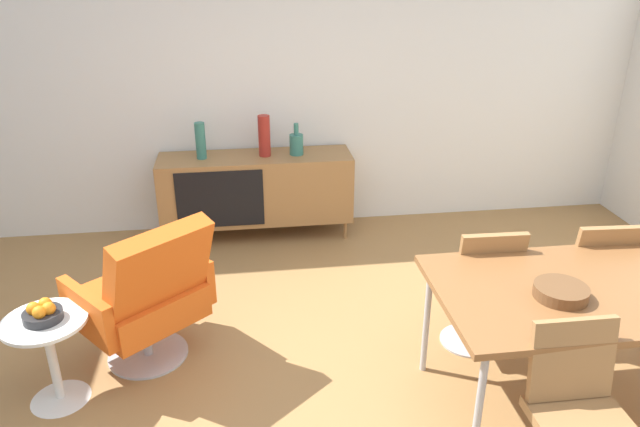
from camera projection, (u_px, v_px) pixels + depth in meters
ground_plane at (316, 419)px, 3.18m from camera, size 8.32×8.32×0.00m
wall_back at (275, 66)px, 4.97m from camera, size 6.80×0.12×2.80m
sideboard at (256, 188)px, 5.06m from camera, size 1.60×0.45×0.72m
vase_cobalt at (264, 136)px, 4.89m from camera, size 0.10×0.10×0.34m
vase_sculptural_dark at (201, 141)px, 4.84m from camera, size 0.08×0.08×0.30m
vase_ceramic_small at (296, 144)px, 4.96m from camera, size 0.11×0.11×0.26m
dining_table at (593, 294)px, 3.02m from camera, size 1.60×0.90×0.74m
wooden_bowl_on_table at (561, 292)px, 2.89m from camera, size 0.26×0.26×0.06m
dining_chair_back_left at (480, 282)px, 3.57m from camera, size 0.41×0.44×0.86m
dining_chair_front_left at (578, 414)px, 2.56m from camera, size 0.40×0.43×0.86m
dining_chair_back_right at (589, 274)px, 3.66m from camera, size 0.42×0.45×0.86m
lounge_chair_red at (146, 294)px, 3.45m from camera, size 0.91×0.90×0.95m
side_table_round at (51, 351)px, 3.20m from camera, size 0.44×0.44×0.52m
fruit_bowl at (42, 313)px, 3.10m from camera, size 0.20×0.20×0.11m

